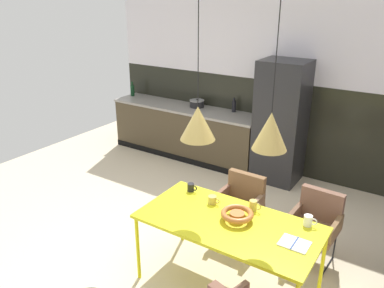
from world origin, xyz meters
TOP-DOWN VIEW (x-y plane):
  - ground_plane at (0.00, 0.00)m, footprint 7.86×7.86m
  - back_wall_splashback_dark at (0.00, 2.88)m, footprint 6.04×0.12m
  - back_wall_panel_upper at (0.00, 2.88)m, footprint 6.04×0.12m
  - kitchen_counter at (-1.49, 2.52)m, footprint 2.78×0.63m
  - refrigerator_column at (0.24, 2.52)m, footprint 0.68×0.60m
  - dining_table at (0.74, -0.03)m, footprint 1.69×0.86m
  - armchair_by_stool at (1.32, 0.89)m, footprint 0.51×0.49m
  - armchair_near_window at (0.46, 0.82)m, footprint 0.50×0.48m
  - fruit_bowl at (0.79, 0.03)m, footprint 0.31×0.31m
  - open_book at (1.38, -0.03)m, footprint 0.25×0.20m
  - mug_glass_clear at (0.85, 0.27)m, footprint 0.12×0.07m
  - mug_tall_blue at (0.45, 0.17)m, footprint 0.13×0.09m
  - mug_short_terracotta at (1.38, 0.31)m, footprint 0.13×0.08m
  - mug_wide_latte at (0.12, 0.27)m, footprint 0.12×0.07m
  - cooking_pot at (-1.32, 2.63)m, footprint 0.25×0.25m
  - bottle_spice_small at (-2.77, 2.60)m, footprint 0.08×0.08m
  - bottle_wine_green at (-0.65, 2.72)m, footprint 0.07×0.07m
  - pendant_lamp_over_table_near at (0.40, -0.05)m, footprint 0.32×0.32m
  - pendant_lamp_over_table_far at (1.08, -0.03)m, footprint 0.29×0.29m

SIDE VIEW (x-z plane):
  - ground_plane at x=0.00m, z-range 0.00..0.00m
  - kitchen_counter at x=-1.49m, z-range 0.00..0.90m
  - armchair_by_stool at x=1.32m, z-range 0.10..0.89m
  - armchair_near_window at x=0.46m, z-range 0.11..0.90m
  - dining_table at x=0.74m, z-range 0.33..1.09m
  - back_wall_splashback_dark at x=0.00m, z-range 0.00..1.47m
  - open_book at x=1.38m, z-range 0.75..0.77m
  - mug_tall_blue at x=0.45m, z-range 0.75..0.84m
  - mug_wide_latte at x=0.12m, z-range 0.75..0.84m
  - mug_short_terracotta at x=1.38m, z-range 0.75..0.86m
  - mug_glass_clear at x=0.85m, z-range 0.75..0.86m
  - fruit_bowl at x=0.79m, z-range 0.77..0.86m
  - refrigerator_column at x=0.24m, z-range 0.00..1.86m
  - cooking_pot at x=-1.32m, z-range 0.89..1.03m
  - bottle_wine_green at x=-0.65m, z-range 0.88..1.12m
  - bottle_spice_small at x=-2.77m, z-range 0.87..1.15m
  - pendant_lamp_over_table_near at x=0.40m, z-range 0.97..2.36m
  - pendant_lamp_over_table_far at x=1.08m, z-range 1.05..2.38m
  - back_wall_panel_upper at x=0.00m, z-range 1.47..2.94m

